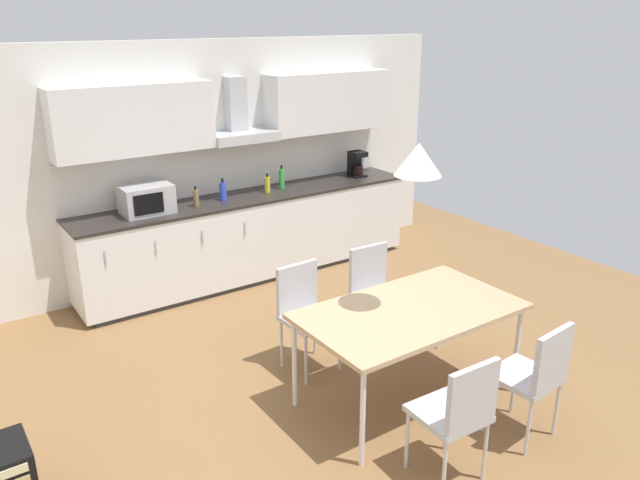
{
  "coord_description": "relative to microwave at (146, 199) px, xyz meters",
  "views": [
    {
      "loc": [
        -2.45,
        -3.17,
        2.75
      ],
      "look_at": [
        0.3,
        0.8,
        1.0
      ],
      "focal_mm": 35.0,
      "sensor_mm": 36.0,
      "label": 1
    }
  ],
  "objects": [
    {
      "name": "ground_plane",
      "position": [
        0.53,
        -2.56,
        -1.08
      ],
      "size": [
        8.24,
        8.64,
        0.02
      ],
      "primitive_type": "cube",
      "color": "brown"
    },
    {
      "name": "wall_back",
      "position": [
        0.53,
        0.37,
        0.19
      ],
      "size": [
        6.59,
        0.1,
        2.52
      ],
      "primitive_type": "cube",
      "color": "silver",
      "rests_on": "ground_plane"
    },
    {
      "name": "kitchen_counter",
      "position": [
        1.13,
        0.0,
        -0.6
      ],
      "size": [
        3.82,
        0.65,
        0.93
      ],
      "color": "#333333",
      "rests_on": "ground_plane"
    },
    {
      "name": "backsplash_tile",
      "position": [
        1.13,
        0.3,
        0.12
      ],
      "size": [
        3.8,
        0.02,
        0.51
      ],
      "primitive_type": "cube",
      "color": "silver",
      "rests_on": "kitchen_counter"
    },
    {
      "name": "upper_wall_cabinets",
      "position": [
        1.13,
        0.15,
        0.74
      ],
      "size": [
        3.8,
        0.4,
        0.66
      ],
      "color": "silver"
    },
    {
      "name": "microwave",
      "position": [
        0.0,
        0.0,
        0.0
      ],
      "size": [
        0.48,
        0.35,
        0.28
      ],
      "color": "#ADADB2",
      "rests_on": "kitchen_counter"
    },
    {
      "name": "coffee_maker",
      "position": [
        2.59,
        0.03,
        0.01
      ],
      "size": [
        0.18,
        0.19,
        0.3
      ],
      "color": "black",
      "rests_on": "kitchen_counter"
    },
    {
      "name": "bottle_brown",
      "position": [
        0.49,
        -0.06,
        -0.05
      ],
      "size": [
        0.06,
        0.06,
        0.21
      ],
      "color": "brown",
      "rests_on": "kitchen_counter"
    },
    {
      "name": "bottle_yellow",
      "position": [
        1.34,
        -0.01,
        -0.05
      ],
      "size": [
        0.06,
        0.06,
        0.21
      ],
      "color": "yellow",
      "rests_on": "kitchen_counter"
    },
    {
      "name": "bottle_blue",
      "position": [
        0.81,
        -0.02,
        -0.04
      ],
      "size": [
        0.07,
        0.07,
        0.23
      ],
      "color": "blue",
      "rests_on": "kitchen_counter"
    },
    {
      "name": "bottle_green",
      "position": [
        1.55,
        0.03,
        -0.03
      ],
      "size": [
        0.06,
        0.06,
        0.27
      ],
      "color": "green",
      "rests_on": "kitchen_counter"
    },
    {
      "name": "dining_table",
      "position": [
        0.93,
        -2.77,
        -0.36
      ],
      "size": [
        1.6,
        0.92,
        0.75
      ],
      "color": "tan",
      "rests_on": "ground_plane"
    },
    {
      "name": "chair_far_right",
      "position": [
        1.29,
        -1.93,
        -0.54
      ],
      "size": [
        0.42,
        0.42,
        0.87
      ],
      "color": "#B2B2B7",
      "rests_on": "ground_plane"
    },
    {
      "name": "chair_near_left",
      "position": [
        0.56,
        -3.61,
        -0.54
      ],
      "size": [
        0.41,
        0.41,
        0.87
      ],
      "color": "#B2B2B7",
      "rests_on": "ground_plane"
    },
    {
      "name": "chair_near_right",
      "position": [
        1.3,
        -3.61,
        -0.54
      ],
      "size": [
        0.43,
        0.43,
        0.87
      ],
      "color": "#B2B2B7",
      "rests_on": "ground_plane"
    },
    {
      "name": "chair_far_left",
      "position": [
        0.56,
        -1.93,
        -0.54
      ],
      "size": [
        0.42,
        0.42,
        0.87
      ],
      "color": "#B2B2B7",
      "rests_on": "ground_plane"
    },
    {
      "name": "pendant_lamp",
      "position": [
        0.93,
        -2.77,
        0.78
      ],
      "size": [
        0.32,
        0.32,
        0.22
      ],
      "primitive_type": "cone",
      "color": "silver"
    }
  ]
}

